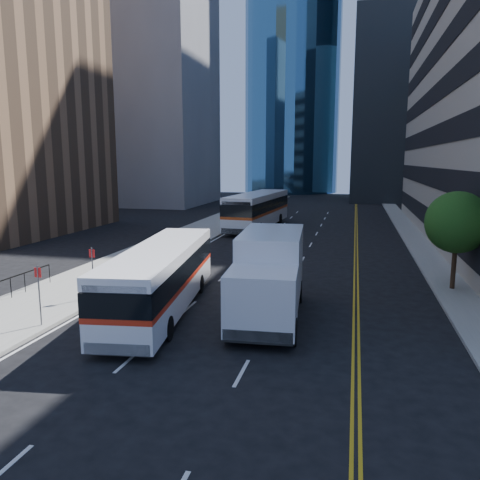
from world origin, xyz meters
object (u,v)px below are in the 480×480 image
(bus_front, at_px, (162,276))
(bus_rear, at_px, (258,209))
(street_tree, at_px, (457,222))
(box_truck, at_px, (269,275))

(bus_front, relative_size, bus_rear, 0.85)
(street_tree, distance_m, box_truck, 10.89)
(bus_rear, height_order, box_truck, box_truck)
(bus_front, relative_size, box_truck, 1.50)
(street_tree, bearing_deg, box_truck, -143.26)
(street_tree, relative_size, bus_rear, 0.37)
(bus_front, xyz_separation_m, bus_rear, (-1.12, 26.97, 0.30))
(bus_front, distance_m, box_truck, 4.89)
(bus_front, height_order, box_truck, box_truck)
(box_truck, bearing_deg, bus_rear, 98.25)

